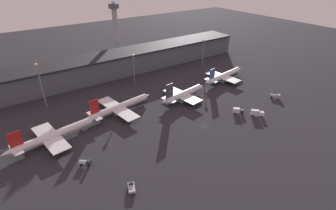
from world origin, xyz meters
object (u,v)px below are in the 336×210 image
object	(u,v)px
airplane_0	(53,136)
service_vehicle_4	(85,162)
airplane_3	(224,76)
service_vehicle_1	(238,111)
airplane_1	(119,107)
airplane_2	(183,94)
service_vehicle_2	(275,96)
service_vehicle_0	(257,113)
service_vehicle_3	(131,188)
control_tower	(115,25)

from	to	relation	value
airplane_0	service_vehicle_4	distance (m)	26.29
service_vehicle_4	airplane_3	bearing A→B (deg)	54.73
airplane_3	service_vehicle_1	bearing A→B (deg)	-133.82
airplane_1	airplane_3	bearing A→B (deg)	-9.06
airplane_3	airplane_2	bearing A→B (deg)	-178.46
service_vehicle_2	service_vehicle_0	bearing A→B (deg)	-103.57
service_vehicle_0	service_vehicle_3	size ratio (longest dim) A/B	1.15
service_vehicle_4	airplane_2	bearing A→B (deg)	58.04
airplane_0	service_vehicle_1	size ratio (longest dim) A/B	8.14
service_vehicle_2	control_tower	distance (m)	147.74
service_vehicle_3	service_vehicle_0	bearing A→B (deg)	-62.37
airplane_2	service_vehicle_3	bearing A→B (deg)	-150.44
service_vehicle_2	service_vehicle_4	xyz separation A→B (m)	(-122.74, 7.98, -0.09)
airplane_0	service_vehicle_0	distance (m)	109.48
airplane_0	airplane_1	bearing A→B (deg)	3.68
airplane_3	airplane_1	bearing A→B (deg)	170.94
service_vehicle_3	control_tower	world-z (taller)	control_tower
service_vehicle_1	airplane_2	bearing A→B (deg)	160.62
service_vehicle_2	control_tower	world-z (taller)	control_tower
service_vehicle_2	control_tower	size ratio (longest dim) A/B	0.13
airplane_0	service_vehicle_4	world-z (taller)	airplane_0
airplane_0	airplane_1	distance (m)	39.86
airplane_1	airplane_3	size ratio (longest dim) A/B	1.04
airplane_1	airplane_3	distance (m)	84.29
service_vehicle_1	service_vehicle_3	bearing A→B (deg)	-123.13
service_vehicle_2	airplane_2	bearing A→B (deg)	-151.89
service_vehicle_2	service_vehicle_3	world-z (taller)	service_vehicle_2
service_vehicle_1	service_vehicle_3	xyz separation A→B (m)	(-78.45, -16.57, -0.66)
service_vehicle_3	service_vehicle_4	distance (m)	25.94
airplane_1	service_vehicle_0	distance (m)	79.42
service_vehicle_0	service_vehicle_2	size ratio (longest dim) A/B	1.07
service_vehicle_0	control_tower	size ratio (longest dim) A/B	0.14
airplane_0	service_vehicle_2	xyz separation A→B (m)	(129.47, -33.32, -1.86)
airplane_3	service_vehicle_3	distance (m)	120.55
service_vehicle_1	service_vehicle_4	bearing A→B (deg)	-139.88
airplane_1	service_vehicle_3	xyz separation A→B (m)	(-22.53, -57.43, -2.16)
service_vehicle_0	airplane_2	bearing A→B (deg)	165.17
airplane_2	service_vehicle_2	xyz separation A→B (m)	(49.86, -32.48, -2.01)
airplane_2	service_vehicle_1	distance (m)	35.49
service_vehicle_3	control_tower	size ratio (longest dim) A/B	0.12
airplane_3	service_vehicle_3	bearing A→B (deg)	-160.39
service_vehicle_2	airplane_0	bearing A→B (deg)	-133.25
airplane_0	service_vehicle_2	size ratio (longest dim) A/B	7.46
airplane_2	service_vehicle_1	xyz separation A→B (m)	(15.35, -31.95, -1.83)
airplane_1	service_vehicle_4	bearing A→B (deg)	-142.05
control_tower	service_vehicle_3	bearing A→B (deg)	-113.69
airplane_3	service_vehicle_0	distance (m)	52.22
airplane_1	control_tower	world-z (taller)	control_tower
service_vehicle_4	airplane_0	bearing A→B (deg)	144.32
airplane_2	service_vehicle_0	world-z (taller)	airplane_2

